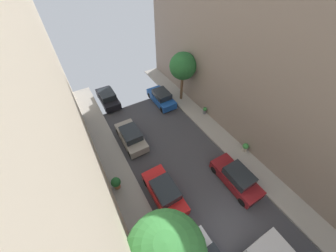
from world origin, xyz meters
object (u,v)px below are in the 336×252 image
potted_plant_3 (205,110)px  parked_car_left_4 (131,137)px  parked_car_left_3 (165,192)px  street_tree_1 (183,66)px  parked_car_left_5 (108,98)px  potted_plant_4 (245,147)px  parked_car_right_2 (161,98)px  potted_plant_2 (116,183)px  parked_car_right_1 (236,178)px

potted_plant_3 → parked_car_left_4: bearing=177.2°
parked_car_left_3 → street_tree_1: (7.74, 9.51, 3.58)m
parked_car_left_5 → potted_plant_4: bearing=-57.7°
parked_car_left_3 → parked_car_right_2: same height
potted_plant_3 → potted_plant_4: potted_plant_4 is taller
potted_plant_2 → potted_plant_4: size_ratio=1.30×
potted_plant_4 → street_tree_1: bearing=93.9°
parked_car_left_4 → potted_plant_4: (8.39, -6.31, -0.12)m
potted_plant_2 → parked_car_right_2: bearing=43.0°
parked_car_left_3 → potted_plant_3: 10.29m
parked_car_left_4 → parked_car_right_2: bearing=35.4°
parked_car_left_3 → parked_car_right_2: bearing=62.0°
street_tree_1 → parked_car_right_1: bearing=-101.6°
parked_car_right_1 → potted_plant_4: bearing=31.9°
parked_car_left_3 → potted_plant_2: parked_car_left_3 is taller
parked_car_left_4 → parked_car_left_5: same height
parked_car_left_3 → potted_plant_4: 8.39m
parked_car_right_1 → potted_plant_3: parked_car_right_1 is taller
potted_plant_2 → parked_car_right_1: bearing=-27.8°
parked_car_right_2 → potted_plant_3: bearing=-54.5°
parked_car_right_1 → street_tree_1: size_ratio=0.75×
parked_car_right_2 → parked_car_right_1: bearing=-90.0°
parked_car_right_1 → potted_plant_3: 8.32m
parked_car_right_1 → street_tree_1: (2.34, 11.36, 3.58)m
parked_car_left_4 → potted_plant_2: size_ratio=3.79×
street_tree_1 → potted_plant_4: size_ratio=6.62×
parked_car_right_1 → parked_car_right_2: 12.01m
parked_car_left_4 → potted_plant_3: parked_car_left_4 is taller
parked_car_left_3 → parked_car_left_4: size_ratio=1.00×
parked_car_left_4 → parked_car_right_2: 6.63m
parked_car_right_2 → potted_plant_3: 5.23m
potted_plant_3 → potted_plant_4: (-0.04, -5.89, -0.00)m
parked_car_left_4 → potted_plant_4: size_ratio=4.94×
parked_car_left_4 → street_tree_1: street_tree_1 is taller
parked_car_right_2 → parked_car_left_5: bearing=149.9°
parked_car_right_1 → street_tree_1: 12.14m
potted_plant_2 → potted_plant_4: bearing=-12.4°
parked_car_right_1 → potted_plant_2: 9.30m
potted_plant_4 → potted_plant_2: bearing=167.6°
parked_car_left_3 → parked_car_right_1: (5.40, -1.86, 0.00)m
street_tree_1 → potted_plant_3: street_tree_1 is taller
parked_car_left_3 → parked_car_left_5: (0.00, 13.29, 0.00)m
parked_car_left_4 → parked_car_right_2: same height
parked_car_left_5 → street_tree_1: street_tree_1 is taller
parked_car_left_4 → parked_car_right_2: (5.40, 3.84, 0.00)m
parked_car_right_1 → parked_car_right_2: (0.00, 12.01, 0.00)m
parked_car_left_4 → parked_car_right_1: 9.79m
street_tree_1 → potted_plant_2: (-10.56, -7.03, -3.51)m
potted_plant_3 → potted_plant_2: bearing=-163.1°
parked_car_right_2 → street_tree_1: 4.33m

